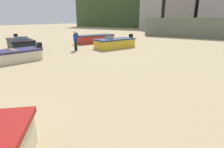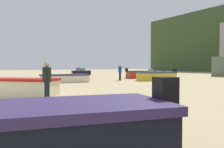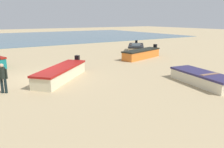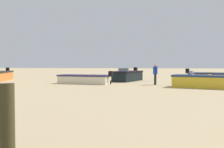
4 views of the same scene
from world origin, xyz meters
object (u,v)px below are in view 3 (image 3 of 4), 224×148
object	(u,v)px
boat_cream_6	(202,78)
boat_cream_5	(136,48)
beach_walker_foreground	(3,76)
boat_cream_3	(61,73)
boat_orange_2	(142,54)

from	to	relation	value
boat_cream_6	boat_cream_5	bearing A→B (deg)	77.64
boat_cream_5	beach_walker_foreground	distance (m)	17.61
boat_cream_3	beach_walker_foreground	distance (m)	3.74
boat_cream_6	beach_walker_foreground	bearing A→B (deg)	165.16
boat_cream_3	boat_cream_5	distance (m)	14.01
beach_walker_foreground	boat_orange_2	bearing A→B (deg)	52.60
boat_cream_3	boat_cream_6	size ratio (longest dim) A/B	1.03
boat_orange_2	beach_walker_foreground	distance (m)	13.89
boat_cream_3	boat_cream_5	size ratio (longest dim) A/B	0.98
boat_cream_5	beach_walker_foreground	bearing A→B (deg)	67.06
boat_cream_6	boat_cream_3	bearing A→B (deg)	149.79
boat_cream_3	boat_cream_5	bearing A→B (deg)	-102.81
boat_orange_2	beach_walker_foreground	world-z (taller)	beach_walker_foreground
boat_cream_3	beach_walker_foreground	world-z (taller)	beach_walker_foreground
boat_orange_2	boat_cream_6	world-z (taller)	boat_orange_2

